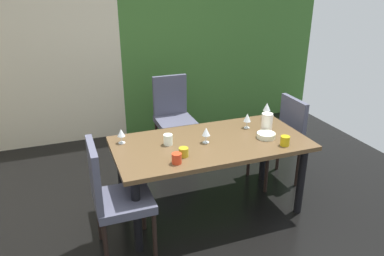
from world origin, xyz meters
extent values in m
cube|color=black|center=(0.00, 0.00, -0.01)|extent=(5.62, 5.20, 0.02)
cube|color=beige|center=(-1.47, 2.55, 1.40)|extent=(2.68, 0.10, 2.80)
cube|color=#38652A|center=(1.34, 2.55, 1.40)|extent=(2.94, 0.10, 2.80)
cube|color=brown|center=(0.27, 0.40, 0.70)|extent=(1.74, 0.87, 0.04)
cylinder|color=black|center=(-0.50, 0.74, 0.34)|extent=(0.07, 0.07, 0.68)
cylinder|color=black|center=(1.04, 0.74, 0.34)|extent=(0.07, 0.07, 0.68)
cylinder|color=black|center=(-0.50, 0.07, 0.34)|extent=(0.07, 0.07, 0.68)
cylinder|color=black|center=(1.04, 0.07, 0.34)|extent=(0.07, 0.07, 0.68)
cube|color=#464759|center=(0.31, 1.59, 0.46)|extent=(0.44, 0.44, 0.07)
cube|color=#464759|center=(0.31, 1.79, 0.72)|extent=(0.42, 0.05, 0.53)
cylinder|color=black|center=(0.50, 1.40, 0.21)|extent=(0.04, 0.04, 0.42)
cylinder|color=black|center=(0.12, 1.40, 0.21)|extent=(0.04, 0.04, 0.42)
cylinder|color=black|center=(0.50, 1.78, 0.21)|extent=(0.04, 0.04, 0.42)
cylinder|color=black|center=(0.12, 1.78, 0.21)|extent=(0.04, 0.04, 0.42)
cube|color=#464759|center=(1.12, 0.68, 0.46)|extent=(0.44, 0.44, 0.07)
cube|color=#464759|center=(1.32, 0.68, 0.69)|extent=(0.05, 0.42, 0.46)
cylinder|color=black|center=(0.93, 0.49, 0.21)|extent=(0.04, 0.04, 0.42)
cylinder|color=black|center=(0.93, 0.87, 0.21)|extent=(0.04, 0.04, 0.42)
cylinder|color=black|center=(1.31, 0.49, 0.21)|extent=(0.04, 0.04, 0.42)
cylinder|color=black|center=(1.31, 0.87, 0.21)|extent=(0.04, 0.04, 0.42)
cube|color=#464759|center=(-0.59, 0.13, 0.46)|extent=(0.44, 0.44, 0.07)
cube|color=#464759|center=(-0.79, 0.13, 0.71)|extent=(0.05, 0.42, 0.52)
cylinder|color=black|center=(-0.40, 0.32, 0.21)|extent=(0.04, 0.04, 0.42)
cylinder|color=black|center=(-0.40, -0.06, 0.21)|extent=(0.04, 0.04, 0.42)
cylinder|color=black|center=(-0.78, 0.32, 0.21)|extent=(0.04, 0.04, 0.42)
cylinder|color=black|center=(-0.78, -0.06, 0.21)|extent=(0.04, 0.04, 0.42)
cylinder|color=silver|center=(0.72, 0.58, 0.72)|extent=(0.06, 0.06, 0.00)
cylinder|color=silver|center=(0.72, 0.58, 0.76)|extent=(0.01, 0.01, 0.06)
cone|color=silver|center=(0.72, 0.58, 0.83)|extent=(0.07, 0.07, 0.08)
cylinder|color=silver|center=(-0.49, 0.65, 0.72)|extent=(0.06, 0.06, 0.00)
cylinder|color=silver|center=(-0.49, 0.65, 0.75)|extent=(0.01, 0.01, 0.06)
cone|color=silver|center=(-0.49, 0.65, 0.82)|extent=(0.07, 0.07, 0.07)
cylinder|color=silver|center=(0.21, 0.40, 0.72)|extent=(0.06, 0.06, 0.00)
cylinder|color=silver|center=(0.21, 0.40, 0.76)|extent=(0.01, 0.01, 0.07)
cone|color=silver|center=(0.21, 0.40, 0.83)|extent=(0.07, 0.07, 0.07)
cylinder|color=silver|center=(1.02, 0.72, 0.72)|extent=(0.06, 0.06, 0.00)
cylinder|color=silver|center=(1.02, 0.72, 0.77)|extent=(0.01, 0.01, 0.09)
cone|color=silver|center=(1.02, 0.72, 0.85)|extent=(0.08, 0.08, 0.08)
cylinder|color=beige|center=(0.77, 0.30, 0.74)|extent=(0.17, 0.17, 0.05)
cylinder|color=#AA8F1A|center=(-0.06, 0.21, 0.76)|extent=(0.08, 0.08, 0.08)
cylinder|color=white|center=(-0.11, 0.47, 0.77)|extent=(0.08, 0.08, 0.09)
cylinder|color=red|center=(-0.15, 0.11, 0.76)|extent=(0.08, 0.08, 0.09)
cylinder|color=#B49512|center=(0.84, 0.10, 0.76)|extent=(0.08, 0.08, 0.09)
cylinder|color=white|center=(0.85, 0.43, 0.81)|extent=(0.11, 0.11, 0.18)
cone|color=white|center=(0.90, 0.43, 0.89)|extent=(0.04, 0.04, 0.03)
camera|label=1|loc=(-0.95, -2.40, 2.12)|focal=35.00mm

